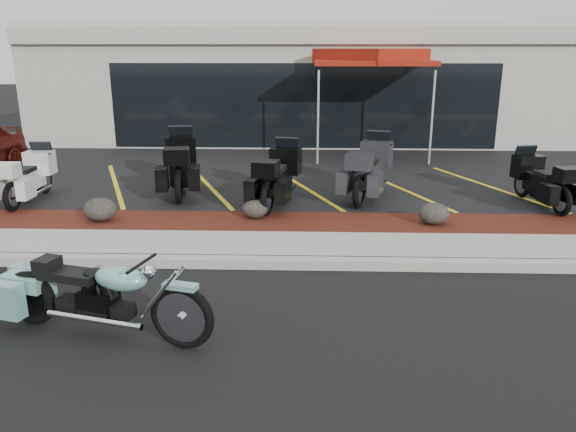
{
  "coord_description": "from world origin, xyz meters",
  "views": [
    {
      "loc": [
        0.11,
        -7.17,
        3.26
      ],
      "look_at": [
        -0.17,
        1.2,
        0.74
      ],
      "focal_mm": 35.0,
      "sensor_mm": 36.0,
      "label": 1
    }
  ],
  "objects_px": {
    "touring_white": "(43,168)",
    "traffic_cone": "(278,160)",
    "hero_cruiser": "(182,307)",
    "popup_canopy": "(371,59)"
  },
  "relations": [
    {
      "from": "touring_white",
      "to": "popup_canopy",
      "type": "bearing_deg",
      "value": -56.75
    },
    {
      "from": "traffic_cone",
      "to": "popup_canopy",
      "type": "xyz_separation_m",
      "value": [
        2.6,
        2.24,
        2.56
      ]
    },
    {
      "from": "popup_canopy",
      "to": "hero_cruiser",
      "type": "bearing_deg",
      "value": -115.76
    },
    {
      "from": "touring_white",
      "to": "popup_canopy",
      "type": "relative_size",
      "value": 0.52
    },
    {
      "from": "touring_white",
      "to": "popup_canopy",
      "type": "height_order",
      "value": "popup_canopy"
    },
    {
      "from": "hero_cruiser",
      "to": "touring_white",
      "type": "bearing_deg",
      "value": 140.05
    },
    {
      "from": "hero_cruiser",
      "to": "popup_canopy",
      "type": "xyz_separation_m",
      "value": [
        3.21,
        11.36,
        2.44
      ]
    },
    {
      "from": "touring_white",
      "to": "traffic_cone",
      "type": "distance_m",
      "value": 5.76
    },
    {
      "from": "popup_canopy",
      "to": "traffic_cone",
      "type": "bearing_deg",
      "value": -149.18
    },
    {
      "from": "hero_cruiser",
      "to": "traffic_cone",
      "type": "xyz_separation_m",
      "value": [
        0.61,
        9.11,
        -0.12
      ]
    }
  ]
}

